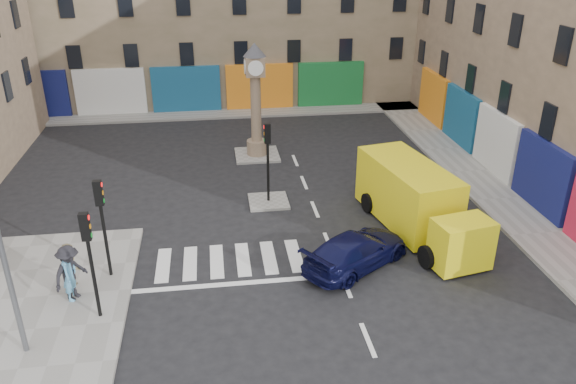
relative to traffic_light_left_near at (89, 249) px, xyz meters
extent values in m
plane|color=black|center=(8.30, -0.20, -2.62)|extent=(120.00, 120.00, 0.00)
cube|color=gray|center=(17.00, 9.80, -2.55)|extent=(2.60, 30.00, 0.15)
cube|color=gray|center=(4.30, 22.00, -2.55)|extent=(32.00, 2.40, 0.15)
cube|color=gray|center=(6.30, 7.80, -2.56)|extent=(1.80, 1.80, 0.12)
cube|color=gray|center=(6.30, 13.80, -2.56)|extent=(2.40, 2.40, 0.12)
cylinder|color=black|center=(0.00, 0.00, -1.07)|extent=(0.12, 0.12, 2.80)
cube|color=black|center=(0.00, 0.00, 0.78)|extent=(0.28, 0.22, 0.90)
cylinder|color=black|center=(0.00, 2.40, -1.07)|extent=(0.12, 0.12, 2.80)
cube|color=black|center=(0.00, 2.40, 0.78)|extent=(0.28, 0.22, 0.90)
cylinder|color=black|center=(6.30, 7.80, -1.10)|extent=(0.12, 0.12, 2.80)
cube|color=black|center=(6.30, 7.80, 0.75)|extent=(0.28, 0.22, 0.90)
cylinder|color=#947A61|center=(6.30, 13.80, -2.10)|extent=(1.10, 1.10, 0.80)
cylinder|color=#947A61|center=(6.30, 13.80, 0.10)|extent=(0.56, 0.56, 3.60)
cube|color=#947A61|center=(6.30, 13.80, 2.40)|extent=(1.00, 1.00, 1.00)
cylinder|color=white|center=(6.30, 13.28, 2.40)|extent=(0.80, 0.06, 0.80)
cone|color=#333338|center=(6.30, 13.80, 3.25)|extent=(1.20, 1.20, 0.70)
imported|color=black|center=(8.96, 1.97, -1.96)|extent=(4.83, 4.14, 1.33)
cube|color=yellow|center=(11.93, 5.18, -1.25)|extent=(3.18, 5.61, 2.53)
cube|color=yellow|center=(12.70, 1.30, -1.58)|extent=(2.31, 1.70, 1.87)
cube|color=black|center=(12.71, 1.24, -1.14)|extent=(2.03, 1.33, 0.77)
cylinder|color=black|center=(11.54, 1.52, -2.18)|extent=(0.44, 0.92, 0.88)
cylinder|color=black|center=(13.69, 1.94, -2.18)|extent=(0.44, 0.92, 0.88)
cylinder|color=black|center=(10.60, 6.27, -2.18)|extent=(0.44, 0.92, 0.88)
cylinder|color=black|center=(12.76, 6.69, -2.18)|extent=(0.44, 0.92, 0.88)
imported|color=#5BA3D1|center=(-1.04, 1.10, -1.54)|extent=(0.52, 0.72, 1.86)
imported|color=tan|center=(-1.13, 1.74, -1.60)|extent=(0.67, 0.86, 1.73)
imported|color=black|center=(-1.01, 1.10, -1.47)|extent=(1.35, 1.48, 2.00)
camera|label=1|loc=(3.98, -15.43, 8.79)|focal=35.00mm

